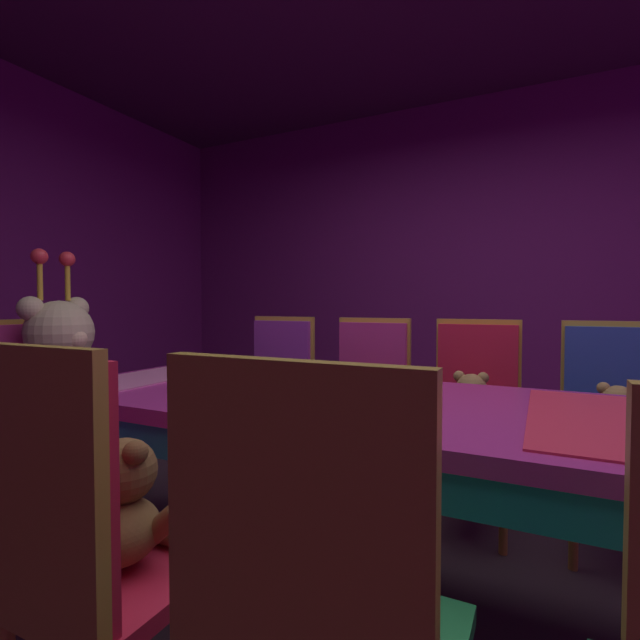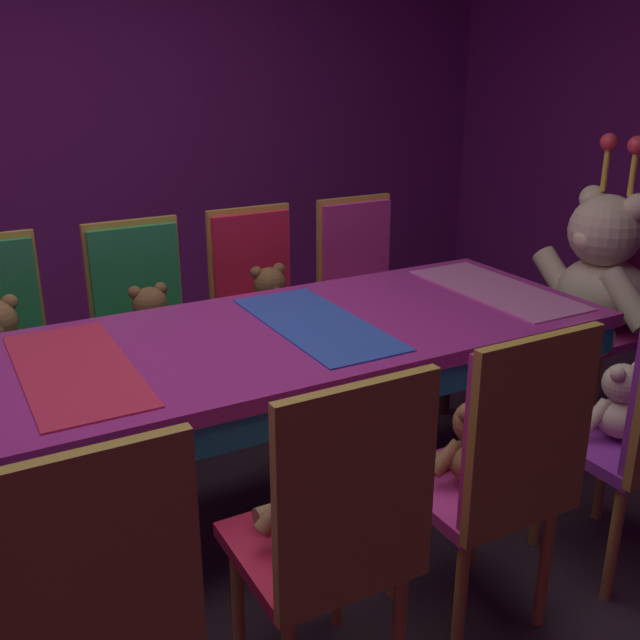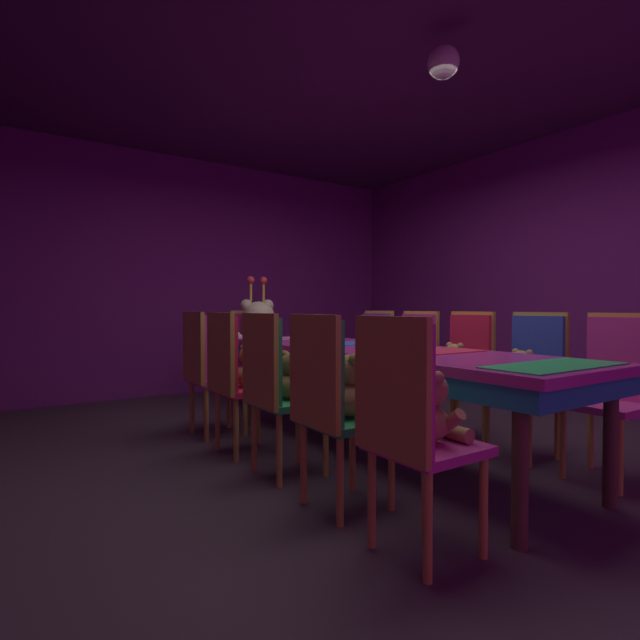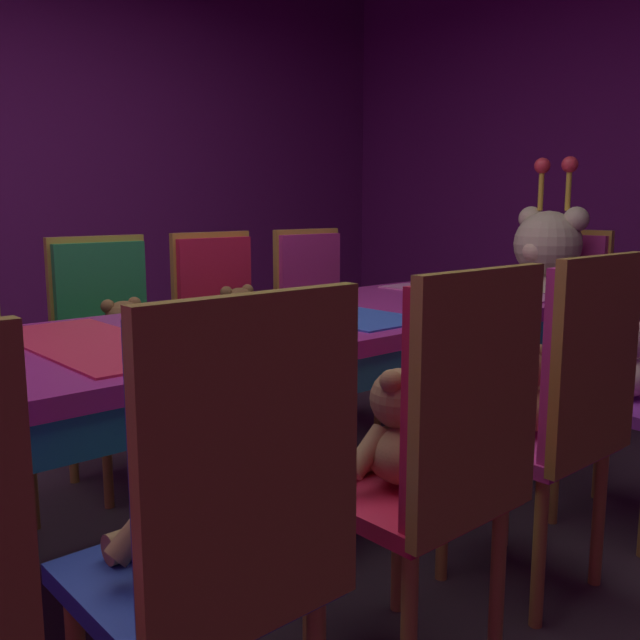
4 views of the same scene
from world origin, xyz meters
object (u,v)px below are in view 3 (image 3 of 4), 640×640
(chair_left_2, at_px, (271,378))
(chair_left_1, at_px, (327,393))
(teddy_left_0, at_px, (431,411))
(teddy_left_2, at_px, (292,378))
(chair_left_0, at_px, (405,413))
(chair_right_2, at_px, (465,361))
(chair_right_4, at_px, (373,350))
(teddy_right_2, at_px, (453,364))
(throne_chair, at_px, (252,348))
(teddy_left_1, at_px, (351,389))
(teddy_right_4, at_px, (361,354))
(banquet_table, at_px, (381,360))
(teddy_right_3, at_px, (402,359))
(pendant_light, at_px, (443,62))
(teddy_right_1, at_px, (521,373))
(king_teddy_bear, at_px, (259,335))
(chair_left_4, at_px, (203,361))
(chair_left_3, at_px, (231,369))
(chair_right_3, at_px, (414,355))
(teddy_left_3, at_px, (250,369))
(chair_right_0, at_px, (616,378))
(chair_right_1, at_px, (533,368))

(chair_left_2, bearing_deg, chair_left_1, -90.63)
(teddy_left_0, relative_size, teddy_left_2, 1.03)
(chair_left_0, xyz_separation_m, chair_right_2, (1.74, 1.14, 0.00))
(teddy_left_2, xyz_separation_m, chair_right_4, (1.58, 1.12, 0.01))
(teddy_left_0, bearing_deg, teddy_right_2, 38.09)
(chair_right_2, bearing_deg, teddy_left_0, 35.49)
(chair_right_2, bearing_deg, throne_chair, -66.43)
(chair_left_1, height_order, teddy_left_1, chair_left_1)
(teddy_right_4, bearing_deg, banquet_table, 57.02)
(teddy_right_3, height_order, pendant_light, pendant_light)
(teddy_right_3, bearing_deg, teddy_right_1, 91.13)
(king_teddy_bear, bearing_deg, chair_left_2, -24.81)
(teddy_right_4, xyz_separation_m, throne_chair, (-0.74, 0.88, 0.03))
(teddy_right_2, bearing_deg, chair_left_4, -35.53)
(chair_right_2, bearing_deg, teddy_right_1, 76.37)
(chair_left_3, relative_size, chair_left_4, 1.00)
(banquet_table, relative_size, chair_right_3, 2.99)
(throne_chair, bearing_deg, teddy_left_1, -15.24)
(chair_left_0, height_order, chair_right_2, same)
(teddy_right_4, relative_size, pendant_light, 1.38)
(teddy_left_3, bearing_deg, teddy_right_1, -38.29)
(teddy_left_0, bearing_deg, pendant_light, 39.92)
(chair_right_0, relative_size, chair_right_4, 1.00)
(teddy_left_1, height_order, chair_left_4, chair_left_4)
(chair_right_2, height_order, pendant_light, pendant_light)
(teddy_left_3, distance_m, teddy_right_3, 1.43)
(chair_left_0, bearing_deg, throne_chair, 74.72)
(banquet_table, relative_size, chair_right_4, 2.99)
(teddy_left_1, relative_size, throne_chair, 0.36)
(chair_left_2, bearing_deg, chair_left_4, 90.28)
(teddy_left_1, bearing_deg, teddy_right_3, 38.18)
(chair_left_3, xyz_separation_m, chair_right_2, (1.74, -0.57, 0.00))
(chair_right_1, xyz_separation_m, throne_chair, (-0.88, 2.59, 0.00))
(chair_left_3, bearing_deg, throne_chair, 59.17)
(teddy_right_4, distance_m, throne_chair, 1.15)
(chair_left_4, xyz_separation_m, chair_right_0, (1.72, -2.25, 0.00))
(teddy_left_2, bearing_deg, chair_left_1, -104.34)
(teddy_left_0, distance_m, teddy_left_3, 1.70)
(teddy_left_1, bearing_deg, chair_left_3, 97.79)
(throne_chair, distance_m, king_teddy_bear, 0.22)
(chair_right_2, bearing_deg, chair_right_4, -90.05)
(chair_right_4, bearing_deg, teddy_left_1, 47.15)
(pendant_light, bearing_deg, chair_left_1, -170.88)
(teddy_left_2, xyz_separation_m, chair_right_3, (1.56, 0.53, 0.01))
(chair_right_2, distance_m, teddy_right_4, 1.14)
(banquet_table, bearing_deg, teddy_right_3, 37.28)
(chair_left_4, xyz_separation_m, chair_right_3, (1.71, -0.59, 0.00))
(chair_left_1, bearing_deg, chair_left_2, 89.37)
(teddy_left_0, height_order, pendant_light, pendant_light)
(teddy_left_0, height_order, teddy_left_3, teddy_left_0)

